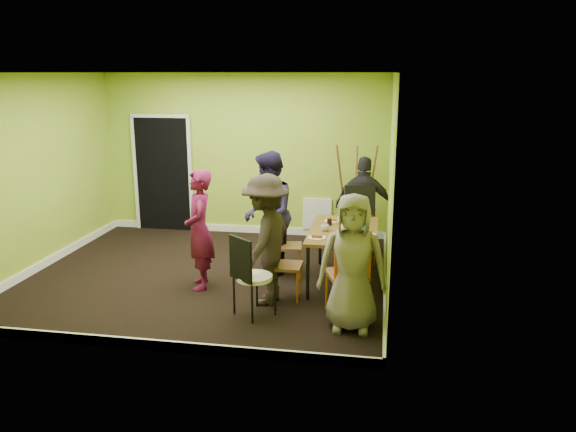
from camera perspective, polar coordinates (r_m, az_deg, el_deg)
name	(u,v)px	position (r m, az deg, el deg)	size (l,w,h in m)	color
ground	(208,275)	(8.11, -8.15, -5.96)	(5.00, 5.00, 0.00)	black
room_walls	(205,207)	(7.87, -8.47, 0.91)	(5.04, 4.54, 2.82)	#91AA2B
dining_table	(343,233)	(7.60, 5.66, -1.78)	(0.90, 1.50, 0.75)	black
chair_left_far	(283,240)	(7.88, -0.55, -2.47)	(0.43, 0.43, 0.92)	orange
chair_left_near	(281,259)	(7.11, -0.76, -4.37)	(0.39, 0.38, 0.92)	orange
chair_back_end	(360,207)	(8.64, 7.30, 0.87)	(0.53, 0.61, 1.13)	orange
chair_front_end	(349,268)	(6.53, 6.24, -5.31)	(0.57, 0.57, 1.08)	orange
chair_bentwood	(249,272)	(6.56, -3.94, -5.74)	(0.54, 0.54, 0.99)	black
easel	(356,196)	(9.22, 6.89, 2.00)	(0.68, 0.64, 1.70)	brown
plate_near_left	(332,221)	(7.99, 4.51, -0.49)	(0.22, 0.22, 0.01)	white
plate_near_right	(317,238)	(7.17, 2.95, -2.20)	(0.23, 0.23, 0.01)	white
plate_far_back	(346,218)	(8.16, 5.96, -0.21)	(0.26, 0.26, 0.01)	white
plate_far_front	(346,240)	(7.09, 5.89, -2.46)	(0.24, 0.24, 0.01)	white
plate_wall_back	(358,226)	(7.74, 7.08, -1.04)	(0.23, 0.23, 0.01)	white
plate_wall_front	(367,235)	(7.34, 8.03, -1.94)	(0.25, 0.25, 0.01)	white
thermos	(344,221)	(7.56, 5.71, -0.54)	(0.07, 0.07, 0.22)	white
blue_bottle	(365,231)	(7.21, 7.84, -1.54)	(0.07, 0.07, 0.18)	#174DAD
orange_bottle	(342,223)	(7.74, 5.55, -0.73)	(0.04, 0.04, 0.08)	orange
glass_mid	(329,222)	(7.78, 4.23, -0.59)	(0.07, 0.07, 0.09)	black
glass_back	(353,220)	(7.93, 6.62, -0.37)	(0.06, 0.06, 0.09)	black
glass_front	(350,235)	(7.16, 6.37, -1.92)	(0.07, 0.07, 0.10)	black
cup_a	(325,228)	(7.49, 3.78, -1.19)	(0.11, 0.11, 0.08)	white
cup_b	(353,225)	(7.65, 6.62, -0.92)	(0.10, 0.10, 0.09)	white
person_standing	(199,230)	(7.46, -9.00, -1.37)	(0.58, 0.38, 1.60)	maroon
person_left_far	(268,214)	(7.87, -2.00, 0.22)	(0.85, 0.66, 1.75)	#1B1535
person_left_near	(266,240)	(6.88, -2.27, -2.43)	(1.05, 0.60, 1.63)	black
person_back_end	(364,206)	(8.85, 7.75, 1.02)	(0.91, 0.38, 1.55)	black
person_front_end	(352,263)	(6.21, 6.56, -4.75)	(0.76, 0.49, 1.55)	gray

